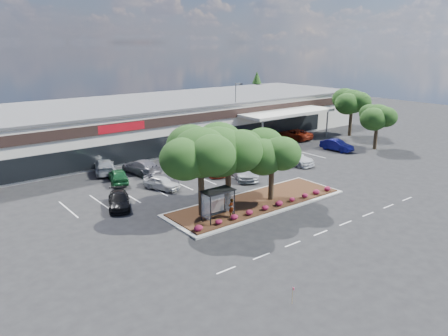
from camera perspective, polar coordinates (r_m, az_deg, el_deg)
ground at (r=40.05m, az=10.31°, el=-5.60°), size 160.00×160.00×0.00m
retail_store at (r=65.82m, az=-12.07°, el=5.69°), size 80.40×25.20×6.25m
landscape_island at (r=41.27m, az=4.31°, el=-4.52°), size 18.00×6.00×0.26m
lane_markings at (r=47.05m, az=0.74°, el=-2.01°), size 33.12×20.06×0.01m
shrub_row at (r=39.71m, az=6.37°, el=-4.83°), size 17.00×0.80×0.50m
bus_shelter at (r=36.45m, az=-0.93°, el=-3.66°), size 2.75×1.55×2.59m
island_tree_west at (r=36.77m, az=-3.03°, el=-0.39°), size 7.20×7.20×7.89m
island_tree_mid at (r=39.40m, az=0.56°, el=0.33°), size 6.60×6.60×7.32m
island_tree_east at (r=40.99m, az=6.25°, el=0.27°), size 5.80×5.80×6.50m
tree_east_near at (r=65.18m, az=19.31°, el=5.13°), size 5.60×5.60×6.51m
tree_east_far at (r=73.60m, az=16.28°, el=6.99°), size 6.40×6.40×7.62m
conifer_north_east at (r=93.01m, az=4.28°, el=9.78°), size 3.96×3.96×9.00m
person_waiting at (r=37.26m, az=0.97°, el=-5.22°), size 0.62×0.43×1.64m
light_pole at (r=64.35m, az=1.60°, el=6.56°), size 1.43×0.68×9.05m
survey_stake at (r=26.49m, az=8.96°, el=-15.87°), size 0.08×0.14×1.06m
car_0 at (r=41.23m, az=-13.56°, el=-4.14°), size 3.58×5.04×1.36m
car_1 at (r=45.49m, az=-8.16°, el=-1.92°), size 3.02×4.34×1.37m
car_2 at (r=46.39m, az=-8.22°, el=-1.58°), size 3.11×4.27×1.35m
car_3 at (r=50.34m, az=-1.46°, el=0.04°), size 3.45×5.30×1.43m
car_4 at (r=48.85m, az=2.49°, el=-0.32°), size 4.53×6.25×1.68m
car_5 at (r=52.31m, az=3.62°, el=0.74°), size 2.88×5.81×1.62m
car_6 at (r=55.92m, az=7.49°, el=1.52°), size 2.75×4.39×1.39m
car_7 at (r=55.07m, az=9.02°, el=1.38°), size 2.71×5.91×1.68m
car_8 at (r=63.14m, az=14.51°, el=2.90°), size 1.97×4.82×1.55m
car_9 at (r=48.39m, az=-13.65°, el=-1.00°), size 3.13×4.91×1.56m
car_10 at (r=52.43m, az=-15.36°, el=0.21°), size 3.90×5.94×1.60m
car_11 at (r=51.21m, az=-10.77°, el=0.16°), size 3.03×5.94×1.65m
car_12 at (r=54.46m, az=-1.95°, el=1.26°), size 3.04×5.14×1.40m
car_13 at (r=55.15m, az=-4.45°, el=1.41°), size 1.70×4.10×1.39m
car_14 at (r=56.45m, az=-0.56°, el=1.82°), size 3.07×4.62×1.44m
car_15 at (r=57.89m, az=3.54°, el=2.24°), size 3.76×5.94×1.60m
car_16 at (r=61.73m, az=6.94°, el=3.05°), size 2.14×4.92×1.65m
car_17 at (r=69.32m, az=9.16°, el=4.38°), size 3.13×6.04×1.63m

